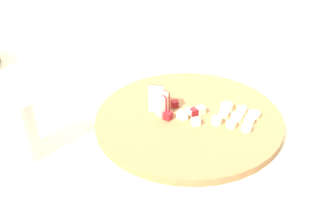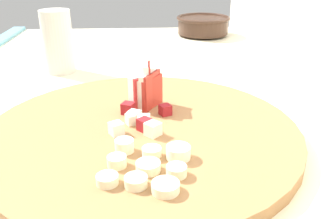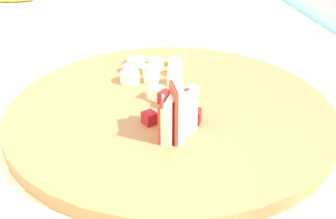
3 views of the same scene
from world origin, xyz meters
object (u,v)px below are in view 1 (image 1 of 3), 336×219
cutting_board (189,119)px  small_jar (22,130)px  apple_wedge_fan (159,101)px  banana_slice_rows (235,116)px  apple_dice_pile (186,113)px

cutting_board → small_jar: small_jar is taller
apple_wedge_fan → banana_slice_rows: bearing=-0.1°
apple_dice_pile → banana_slice_rows: size_ratio=0.87×
cutting_board → apple_dice_pile: bearing=-155.3°
apple_wedge_fan → banana_slice_rows: (0.18, -0.00, -0.02)m
small_jar → cutting_board: bearing=29.3°
cutting_board → apple_wedge_fan: apple_wedge_fan is taller
cutting_board → banana_slice_rows: banana_slice_rows is taller
apple_dice_pile → banana_slice_rows: apple_dice_pile is taller
cutting_board → banana_slice_rows: 0.11m
cutting_board → apple_wedge_fan: size_ratio=6.45×
apple_wedge_fan → banana_slice_rows: apple_wedge_fan is taller
cutting_board → apple_dice_pile: 0.02m
apple_wedge_fan → apple_dice_pile: (0.07, -0.01, -0.02)m
cutting_board → banana_slice_rows: (0.11, 0.01, 0.02)m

